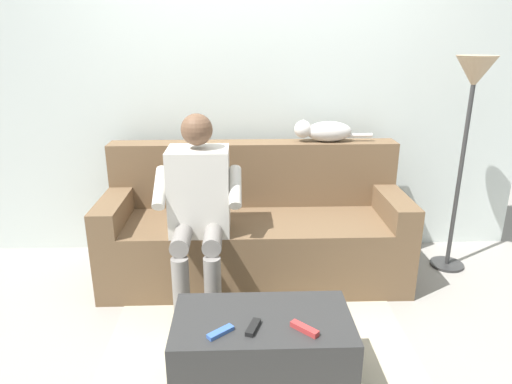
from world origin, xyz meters
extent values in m
plane|color=gray|center=(0.00, 0.60, 0.00)|extent=(8.00, 8.00, 0.00)
cube|color=silver|center=(0.00, -0.63, 1.20)|extent=(4.16, 0.06, 2.40)
cube|color=brown|center=(0.00, 0.00, 0.23)|extent=(1.71, 0.55, 0.45)
cube|color=brown|center=(0.00, -0.37, 0.46)|extent=(2.04, 0.19, 0.91)
cube|color=brown|center=(-0.94, 0.00, 0.31)|extent=(0.17, 0.55, 0.62)
cube|color=brown|center=(0.94, 0.00, 0.31)|extent=(0.17, 0.55, 0.62)
cube|color=#2D2D2D|center=(0.00, 1.01, 0.20)|extent=(0.83, 0.45, 0.39)
cube|color=beige|center=(0.35, 0.13, 0.72)|extent=(0.37, 0.29, 0.54)
sphere|color=brown|center=(0.35, 0.13, 1.10)|extent=(0.19, 0.19, 0.19)
cylinder|color=gray|center=(0.26, 0.32, 0.51)|extent=(0.11, 0.38, 0.11)
cylinder|color=gray|center=(0.44, 0.32, 0.51)|extent=(0.11, 0.38, 0.11)
cylinder|color=gray|center=(0.26, 0.52, 0.23)|extent=(0.10, 0.10, 0.45)
cylinder|color=gray|center=(0.44, 0.52, 0.23)|extent=(0.10, 0.10, 0.45)
cylinder|color=beige|center=(0.13, 0.21, 0.77)|extent=(0.08, 0.27, 0.22)
cylinder|color=beige|center=(0.57, 0.21, 0.77)|extent=(0.08, 0.27, 0.22)
ellipsoid|color=silver|center=(-0.54, -0.37, 0.99)|extent=(0.32, 0.15, 0.14)
sphere|color=silver|center=(-0.35, -0.37, 1.00)|extent=(0.12, 0.12, 0.12)
cone|color=silver|center=(-0.36, -0.40, 1.05)|extent=(0.04, 0.04, 0.04)
cone|color=silver|center=(-0.36, -0.34, 1.05)|extent=(0.04, 0.04, 0.04)
cylinder|color=silver|center=(-0.76, -0.37, 0.96)|extent=(0.18, 0.03, 0.03)
cube|color=#B73333|center=(-0.18, 1.12, 0.40)|extent=(0.12, 0.12, 0.03)
cube|color=black|center=(0.05, 1.09, 0.40)|extent=(0.08, 0.13, 0.02)
cube|color=#3860B7|center=(0.19, 1.12, 0.40)|extent=(0.12, 0.11, 0.02)
cube|color=#B7AD93|center=(0.00, 0.86, 0.00)|extent=(1.68, 1.54, 0.01)
cylinder|color=#2D2D2D|center=(-1.44, -0.20, 0.01)|extent=(0.24, 0.24, 0.02)
cylinder|color=#333333|center=(-1.44, -0.20, 0.69)|extent=(0.03, 0.03, 1.39)
cone|color=tan|center=(-1.44, -0.20, 1.41)|extent=(0.26, 0.26, 0.21)
camera|label=1|loc=(0.09, 2.83, 1.62)|focal=32.22mm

